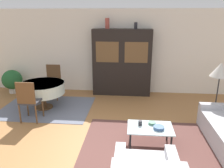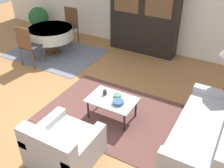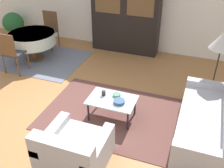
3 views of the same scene
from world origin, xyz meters
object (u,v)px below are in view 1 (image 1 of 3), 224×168
(dining_chair_far, at_px, (53,80))
(bowl, at_px, (159,128))
(bowl_small, at_px, (152,123))
(dining_table, at_px, (42,88))
(coffee_table, at_px, (150,129))
(cup, at_px, (140,123))
(dining_chair_near, at_px, (29,99))
(display_cabinet, at_px, (122,63))
(vase_short, at_px, (136,26))
(vase_tall, at_px, (107,23))
(potted_plant, at_px, (12,80))
(floor_lamp, at_px, (221,71))

(dining_chair_far, xyz_separation_m, bowl, (2.98, -2.52, -0.14))
(bowl_small, bearing_deg, dining_table, 152.35)
(coffee_table, height_order, bowl, bowl)
(cup, bearing_deg, dining_chair_near, 164.50)
(display_cabinet, height_order, vase_short, vase_short)
(cup, distance_m, vase_tall, 3.57)
(dining_table, relative_size, vase_tall, 3.83)
(cup, bearing_deg, vase_short, 92.13)
(dining_chair_far, relative_size, potted_plant, 1.32)
(floor_lamp, bearing_deg, bowl, -136.79)
(coffee_table, relative_size, vase_tall, 2.77)
(coffee_table, distance_m, vase_tall, 3.73)
(display_cabinet, relative_size, vase_tall, 6.63)
(dining_chair_far, distance_m, vase_tall, 2.41)
(display_cabinet, xyz_separation_m, dining_chair_far, (-2.11, -0.54, -0.46))
(vase_short, relative_size, potted_plant, 0.25)
(potted_plant, bearing_deg, vase_short, 3.26)
(bowl_small, bearing_deg, bowl, -58.72)
(display_cabinet, bearing_deg, dining_chair_far, -165.58)
(floor_lamp, height_order, cup, floor_lamp)
(floor_lamp, bearing_deg, display_cabinet, 146.65)
(vase_tall, xyz_separation_m, vase_short, (0.87, 0.00, -0.06))
(dining_chair_near, bearing_deg, potted_plant, 127.54)
(display_cabinet, bearing_deg, cup, -80.05)
(vase_tall, xyz_separation_m, potted_plant, (-3.17, -0.23, -1.82))
(display_cabinet, relative_size, vase_short, 10.69)
(dining_table, bearing_deg, display_cabinet, 33.04)
(bowl, xyz_separation_m, potted_plant, (-4.50, 2.83, -0.01))
(vase_short, bearing_deg, cup, -87.87)
(dining_table, height_order, floor_lamp, floor_lamp)
(coffee_table, xyz_separation_m, floor_lamp, (1.72, 1.41, 0.85))
(coffee_table, height_order, vase_tall, vase_tall)
(coffee_table, bearing_deg, bowl_small, 71.23)
(vase_tall, bearing_deg, coffee_table, -68.75)
(dining_chair_near, relative_size, potted_plant, 1.32)
(floor_lamp, distance_m, cup, 2.45)
(bowl_small, distance_m, vase_tall, 3.61)
(dining_table, bearing_deg, potted_plant, 142.97)
(floor_lamp, relative_size, potted_plant, 1.85)
(dining_table, height_order, bowl_small, dining_table)
(display_cabinet, bearing_deg, bowl, -74.21)
(potted_plant, bearing_deg, dining_chair_far, -11.71)
(vase_short, distance_m, potted_plant, 4.41)
(floor_lamp, relative_size, cup, 15.27)
(dining_chair_far, bearing_deg, vase_short, -167.81)
(cup, bearing_deg, dining_chair_far, 137.71)
(display_cabinet, xyz_separation_m, bowl_small, (0.75, -2.87, -0.61))
(display_cabinet, bearing_deg, potted_plant, -176.40)
(display_cabinet, xyz_separation_m, dining_table, (-2.11, -1.37, -0.47))
(display_cabinet, distance_m, vase_short, 1.22)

